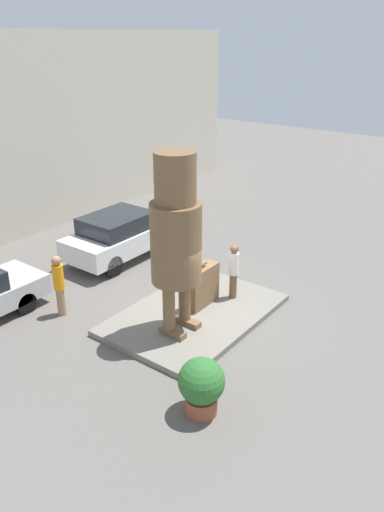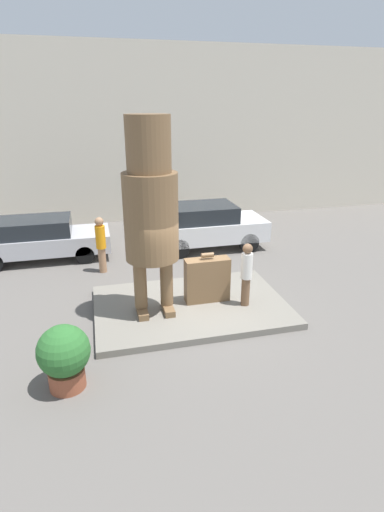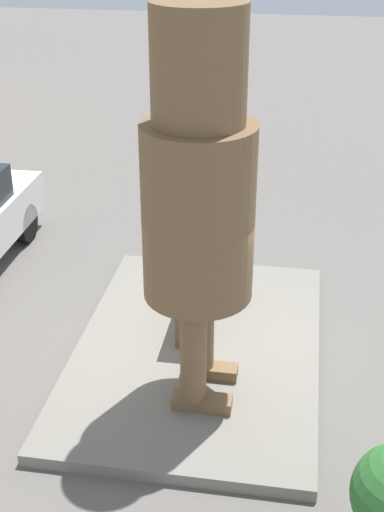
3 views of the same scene
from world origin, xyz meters
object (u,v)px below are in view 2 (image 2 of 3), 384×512
(planter_pot, at_px, (64,355))
(worker_hivis, at_px, (101,243))
(giant_suitcase, at_px, (207,280))
(statue_figure, at_px, (151,204))
(parked_car_silver, at_px, (39,238))
(tourist, at_px, (246,272))
(parked_car_white, at_px, (207,225))

(planter_pot, relative_size, worker_hivis, 0.72)
(giant_suitcase, height_order, worker_hivis, worker_hivis)
(statue_figure, relative_size, parked_car_silver, 1.02)
(statue_figure, height_order, parked_car_silver, statue_figure)
(statue_figure, bearing_deg, giant_suitcase, 9.74)
(statue_figure, bearing_deg, tourist, -5.85)
(giant_suitcase, bearing_deg, planter_pot, -144.27)
(parked_car_silver, bearing_deg, tourist, -42.85)
(giant_suitcase, xyz_separation_m, worker_hivis, (-2.60, 3.00, 0.23))
(statue_figure, distance_m, worker_hivis, 3.95)
(statue_figure, xyz_separation_m, giant_suitcase, (1.45, 0.25, -2.16))
(giant_suitcase, relative_size, tourist, 0.80)
(parked_car_silver, relative_size, planter_pot, 3.53)
(planter_pot, bearing_deg, parked_car_silver, 99.25)
(tourist, height_order, planter_pot, tourist)
(parked_car_silver, bearing_deg, worker_hivis, -38.81)
(planter_pot, bearing_deg, giant_suitcase, 35.73)
(statue_figure, xyz_separation_m, planter_pot, (-2.03, -2.25, -2.21))
(worker_hivis, bearing_deg, planter_pot, -99.05)
(tourist, relative_size, parked_car_white, 0.40)
(planter_pot, height_order, worker_hivis, worker_hivis)
(statue_figure, distance_m, giant_suitcase, 2.61)
(giant_suitcase, relative_size, parked_car_white, 0.32)
(worker_hivis, bearing_deg, parked_car_white, 20.19)
(giant_suitcase, distance_m, parked_car_silver, 6.57)
(planter_pot, distance_m, worker_hivis, 5.58)
(parked_car_white, distance_m, worker_hivis, 4.11)
(parked_car_silver, xyz_separation_m, planter_pot, (1.16, -7.15, -0.06))
(giant_suitcase, height_order, planter_pot, giant_suitcase)
(parked_car_silver, xyz_separation_m, worker_hivis, (2.04, -1.64, 0.22))
(statue_figure, relative_size, tourist, 2.80)
(parked_car_white, height_order, worker_hivis, worker_hivis)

